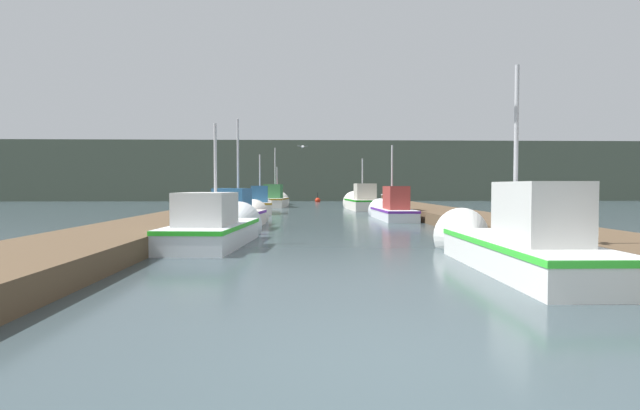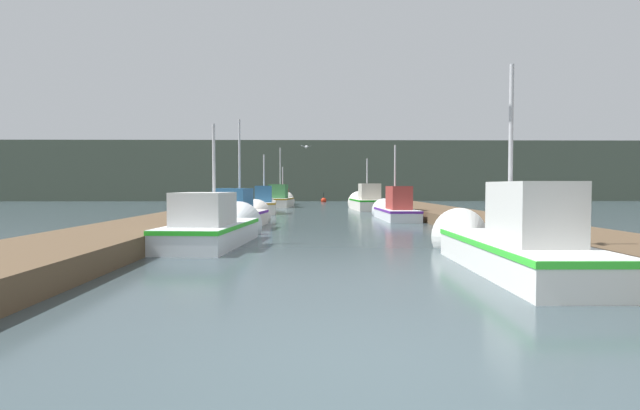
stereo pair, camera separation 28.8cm
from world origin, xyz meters
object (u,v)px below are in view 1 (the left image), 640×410
(fishing_boat_0, at_px, (509,242))
(fishing_boat_2, at_px, (239,215))
(fishing_boat_3, at_px, (391,209))
(mooring_piling_0, at_px, (383,202))
(channel_buoy, at_px, (318,200))
(fishing_boat_4, at_px, (260,204))
(mooring_piling_1, at_px, (192,216))
(seagull_lead, at_px, (303,147))
(fishing_boat_1, at_px, (218,227))
(fishing_boat_6, at_px, (275,200))
(fishing_boat_7, at_px, (277,200))
(fishing_boat_5, at_px, (361,202))

(fishing_boat_0, bearing_deg, fishing_boat_2, 124.31)
(fishing_boat_3, xyz_separation_m, mooring_piling_0, (0.87, 7.52, 0.07))
(fishing_boat_2, relative_size, mooring_piling_0, 5.23)
(channel_buoy, bearing_deg, fishing_boat_4, -101.40)
(mooring_piling_1, distance_m, seagull_lead, 11.53)
(fishing_boat_1, bearing_deg, fishing_boat_6, 94.36)
(fishing_boat_1, bearing_deg, mooring_piling_1, 125.75)
(fishing_boat_0, height_order, fishing_boat_7, fishing_boat_0)
(fishing_boat_4, height_order, fishing_boat_6, fishing_boat_6)
(fishing_boat_0, bearing_deg, seagull_lead, 104.01)
(seagull_lead, bearing_deg, fishing_boat_0, -102.97)
(fishing_boat_6, height_order, mooring_piling_1, fishing_boat_6)
(channel_buoy, distance_m, seagull_lead, 22.57)
(fishing_boat_0, bearing_deg, fishing_boat_7, 101.09)
(fishing_boat_6, bearing_deg, fishing_boat_4, -88.03)
(fishing_boat_1, bearing_deg, mooring_piling_0, 72.20)
(fishing_boat_6, bearing_deg, fishing_boat_5, -29.65)
(fishing_boat_3, height_order, fishing_boat_4, fishing_boat_3)
(fishing_boat_3, height_order, seagull_lead, seagull_lead)
(fishing_boat_3, distance_m, mooring_piling_0, 7.57)
(fishing_boat_4, bearing_deg, channel_buoy, 74.97)
(fishing_boat_3, relative_size, mooring_piling_0, 5.61)
(fishing_boat_4, bearing_deg, fishing_boat_5, 28.87)
(fishing_boat_4, distance_m, mooring_piling_0, 7.73)
(fishing_boat_6, bearing_deg, fishing_boat_7, 96.26)
(mooring_piling_1, relative_size, seagull_lead, 2.32)
(fishing_boat_5, distance_m, fishing_boat_6, 7.19)
(fishing_boat_2, xyz_separation_m, fishing_boat_5, (6.25, 14.08, 0.03))
(fishing_boat_7, height_order, mooring_piling_1, fishing_boat_7)
(fishing_boat_1, relative_size, fishing_boat_6, 1.08)
(fishing_boat_2, height_order, fishing_boat_5, fishing_boat_2)
(mooring_piling_1, relative_size, channel_buoy, 1.22)
(fishing_boat_5, bearing_deg, fishing_boat_7, 119.32)
(fishing_boat_0, distance_m, fishing_boat_4, 20.55)
(fishing_boat_5, height_order, channel_buoy, fishing_boat_5)
(fishing_boat_3, distance_m, fishing_boat_5, 9.62)
(fishing_boat_4, relative_size, fishing_boat_6, 1.06)
(fishing_boat_1, distance_m, mooring_piling_1, 2.14)
(fishing_boat_2, relative_size, fishing_boat_3, 0.93)
(fishing_boat_3, relative_size, fishing_boat_4, 1.07)
(fishing_boat_2, bearing_deg, fishing_boat_0, -50.44)
(fishing_boat_4, distance_m, fishing_boat_6, 8.13)
(fishing_boat_1, bearing_deg, seagull_lead, 84.61)
(fishing_boat_4, xyz_separation_m, seagull_lead, (2.47, -3.00, 3.08))
(fishing_boat_6, bearing_deg, mooring_piling_0, -36.22)
(fishing_boat_0, height_order, fishing_boat_3, fishing_boat_0)
(mooring_piling_1, bearing_deg, seagull_lead, 72.50)
(fishing_boat_0, relative_size, fishing_boat_4, 1.12)
(mooring_piling_1, bearing_deg, fishing_boat_6, 86.56)
(fishing_boat_0, xyz_separation_m, fishing_boat_3, (0.19, 13.95, -0.02))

